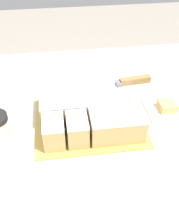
{
  "coord_description": "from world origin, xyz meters",
  "views": [
    {
      "loc": [
        -0.05,
        -0.6,
        1.52
      ],
      "look_at": [
        0.03,
        0.03,
        0.98
      ],
      "focal_mm": 42.0,
      "sensor_mm": 36.0,
      "label": 1
    }
  ],
  "objects_px": {
    "cake_board": "(90,122)",
    "knife": "(123,83)",
    "cake": "(91,111)",
    "brownie": "(167,106)"
  },
  "relations": [
    {
      "from": "cake",
      "to": "cake_board",
      "type": "bearing_deg",
      "value": -144.44
    },
    {
      "from": "cake_board",
      "to": "brownie",
      "type": "relative_size",
      "value": 6.06
    },
    {
      "from": "cake_board",
      "to": "cake",
      "type": "bearing_deg",
      "value": 35.56
    },
    {
      "from": "knife",
      "to": "brownie",
      "type": "relative_size",
      "value": 5.64
    },
    {
      "from": "knife",
      "to": "brownie",
      "type": "height_order",
      "value": "knife"
    },
    {
      "from": "cake_board",
      "to": "brownie",
      "type": "bearing_deg",
      "value": 5.81
    },
    {
      "from": "cake_board",
      "to": "knife",
      "type": "distance_m",
      "value": 0.17
    },
    {
      "from": "cake_board",
      "to": "brownie",
      "type": "xyz_separation_m",
      "value": [
        0.27,
        0.03,
        0.02
      ]
    },
    {
      "from": "cake_board",
      "to": "knife",
      "type": "xyz_separation_m",
      "value": [
        0.12,
        0.08,
        0.09
      ]
    },
    {
      "from": "cake_board",
      "to": "cake",
      "type": "height_order",
      "value": "cake"
    }
  ]
}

